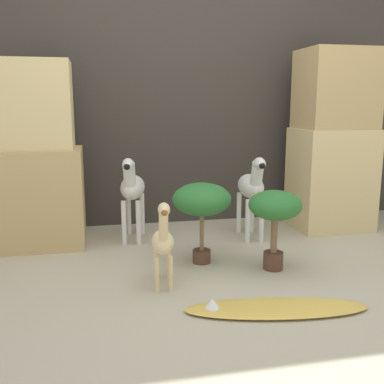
% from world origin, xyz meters
% --- Properties ---
extents(ground_plane, '(14.00, 14.00, 0.00)m').
position_xyz_m(ground_plane, '(0.00, 0.00, 0.00)').
color(ground_plane, '#B2A88E').
extents(wall_back, '(6.40, 0.08, 2.20)m').
position_xyz_m(wall_back, '(0.00, 1.74, 1.10)').
color(wall_back, '#38332D').
rests_on(wall_back, ground_plane).
extents(rock_pillar_left, '(0.63, 0.51, 1.39)m').
position_xyz_m(rock_pillar_left, '(-1.21, 1.24, 0.63)').
color(rock_pillar_left, tan).
rests_on(rock_pillar_left, ground_plane).
extents(rock_pillar_right, '(0.63, 0.51, 1.52)m').
position_xyz_m(rock_pillar_right, '(1.21, 1.24, 0.74)').
color(rock_pillar_right, '#DBC184').
rests_on(rock_pillar_right, ground_plane).
extents(zebra_right, '(0.21, 0.53, 0.68)m').
position_xyz_m(zebra_right, '(0.42, 1.06, 0.42)').
color(zebra_right, silver).
rests_on(zebra_right, ground_plane).
extents(zebra_left, '(0.26, 0.53, 0.68)m').
position_xyz_m(zebra_left, '(-0.52, 1.21, 0.42)').
color(zebra_left, silver).
rests_on(zebra_left, ground_plane).
extents(giraffe_figurine, '(0.16, 0.40, 0.55)m').
position_xyz_m(giraffe_figurine, '(-0.42, 0.23, 0.29)').
color(giraffe_figurine, beige).
rests_on(giraffe_figurine, ground_plane).
extents(potted_palm_front, '(0.34, 0.34, 0.53)m').
position_xyz_m(potted_palm_front, '(0.33, 0.37, 0.40)').
color(potted_palm_front, '#513323').
rests_on(potted_palm_front, ground_plane).
extents(potted_palm_back, '(0.40, 0.40, 0.55)m').
position_xyz_m(potted_palm_back, '(-0.10, 0.59, 0.43)').
color(potted_palm_back, '#513323').
rests_on(potted_palm_back, ground_plane).
extents(surfboard, '(1.00, 0.41, 0.08)m').
position_xyz_m(surfboard, '(0.11, -0.21, 0.02)').
color(surfboard, gold).
rests_on(surfboard, ground_plane).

